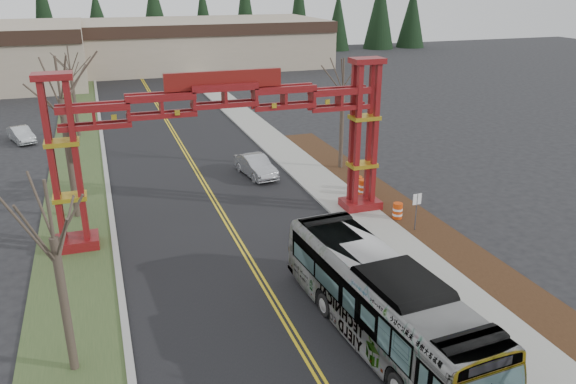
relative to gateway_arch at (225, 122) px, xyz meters
name	(u,v)px	position (x,y,z in m)	size (l,w,h in m)	color
road	(205,186)	(0.00, 7.00, -5.97)	(12.00, 110.00, 0.02)	black
lane_line_left	(203,186)	(-0.12, 7.00, -5.96)	(0.12, 100.00, 0.01)	gold
lane_line_right	(207,185)	(0.12, 7.00, -5.96)	(0.12, 100.00, 0.01)	gold
curb_right	(292,175)	(6.15, 7.00, -5.91)	(0.30, 110.00, 0.15)	#9B9B96
sidewalk_right	(312,173)	(7.60, 7.00, -5.91)	(2.60, 110.00, 0.14)	gray
landscape_strip	(473,262)	(10.20, -8.00, -5.92)	(2.60, 50.00, 0.12)	black
grass_median	(78,200)	(-8.00, 7.00, -5.94)	(4.00, 110.00, 0.08)	#354B25
curb_left	(109,196)	(-6.15, 7.00, -5.91)	(0.30, 110.00, 0.15)	#9B9B96
gateway_arch	(225,122)	(0.00, 0.00, 0.00)	(18.20, 1.60, 8.90)	#5F0F0C
retail_building_east	(199,43)	(10.00, 61.95, -2.47)	(38.00, 20.30, 7.00)	gray
conifer_treeline	(127,20)	(0.25, 74.00, 0.50)	(116.10, 5.60, 13.00)	black
transit_bus	(382,302)	(3.04, -12.00, -4.35)	(2.73, 11.69, 3.26)	#A7ABAF
silver_sedan	(256,166)	(3.76, 7.84, -5.25)	(1.54, 4.42, 1.46)	#A5A8AD
parked_car_far_a	(21,135)	(-12.55, 22.65, -5.34)	(1.37, 3.93, 1.29)	silver
bare_tree_median_near	(54,239)	(-8.00, -10.11, -0.88)	(3.02, 3.02, 7.12)	#382D26
bare_tree_median_mid	(61,100)	(-8.00, 4.23, 0.85)	(3.45, 3.45, 9.16)	#382D26
bare_tree_median_far	(70,70)	(-8.00, 23.07, -0.21)	(2.89, 2.89, 7.72)	#382D26
bare_tree_right_far	(343,88)	(10.00, 7.43, -0.14)	(3.05, 3.05, 7.90)	#382D26
street_sign	(417,205)	(9.39, -3.89, -4.39)	(0.50, 0.06, 2.21)	#3F3F44
barrel_south	(398,212)	(9.28, -2.17, -5.47)	(0.56, 0.56, 1.03)	#D13E0B
barrel_mid	(363,188)	(9.07, 1.85, -5.43)	(0.60, 0.60, 1.11)	#D13E0B
barrel_north	(358,184)	(9.20, 2.83, -5.49)	(0.53, 0.53, 0.99)	#D13E0B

